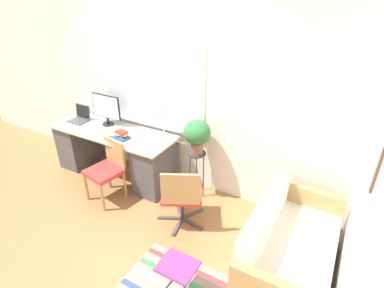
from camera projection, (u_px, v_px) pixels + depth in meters
ground_plane at (143, 201)px, 4.15m from camera, size 14.00×14.00×0.00m
wall_back_with_window at (169, 92)px, 4.11m from camera, size 9.00×0.12×2.70m
wall_right_with_picture at (376, 164)px, 2.43m from camera, size 0.08×9.00×2.70m
desk at (114, 152)px, 4.56m from camera, size 1.99×0.68×0.76m
laptop at (80, 117)px, 4.70m from camera, size 0.30×0.25×0.24m
monitor at (106, 109)px, 4.47m from camera, size 0.51×0.18×0.47m
keyboard at (93, 133)px, 4.31m from camera, size 0.44×0.15×0.02m
mouse at (110, 136)px, 4.19m from camera, size 0.04×0.06×0.03m
desk_lamp at (163, 117)px, 4.00m from camera, size 0.14×0.14×0.46m
book_stack at (122, 135)px, 4.14m from camera, size 0.23×0.18×0.11m
desk_chair_wooden at (107, 168)px, 4.02m from camera, size 0.49×0.50×0.84m
office_chair_swivel at (182, 194)px, 3.55m from camera, size 0.63×0.64×0.84m
couch_loveseat at (287, 252)px, 2.98m from camera, size 0.76×1.44×0.81m
plant_stand at (197, 159)px, 4.00m from camera, size 0.25×0.25×0.68m
potted_plant at (197, 134)px, 3.83m from camera, size 0.35×0.35×0.46m
folding_stool at (178, 269)px, 2.68m from camera, size 0.34×0.29×0.44m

